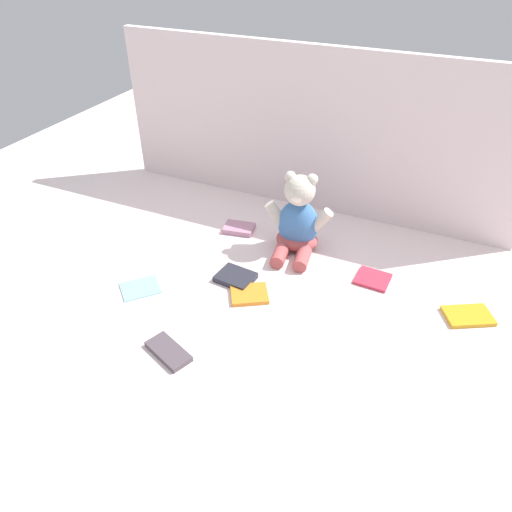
# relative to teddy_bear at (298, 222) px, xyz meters

# --- Properties ---
(ground_plane) EXTENTS (3.20, 3.20, 0.00)m
(ground_plane) POSITION_rel_teddy_bear_xyz_m (-0.08, -0.13, -0.11)
(ground_plane) COLOR silver
(backdrop_drape) EXTENTS (1.57, 0.03, 0.62)m
(backdrop_drape) POSITION_rel_teddy_bear_xyz_m (-0.08, 0.31, 0.20)
(backdrop_drape) COLOR silver
(backdrop_drape) RESTS_ON ground_plane
(teddy_bear) EXTENTS (0.24, 0.23, 0.29)m
(teddy_bear) POSITION_rel_teddy_bear_xyz_m (0.00, 0.00, 0.00)
(teddy_bear) COLOR #3F72B2
(teddy_bear) RESTS_ON ground_plane
(book_case_0) EXTENTS (0.15, 0.11, 0.02)m
(book_case_0) POSITION_rel_teddy_bear_xyz_m (-0.14, -0.62, -0.10)
(book_case_0) COLOR #4C4249
(book_case_0) RESTS_ON ground_plane
(book_case_1) EXTENTS (0.12, 0.10, 0.02)m
(book_case_1) POSITION_rel_teddy_bear_xyz_m (-0.24, 0.02, -0.10)
(book_case_1) COLOR #AB758F
(book_case_1) RESTS_ON ground_plane
(book_case_2) EXTENTS (0.13, 0.11, 0.02)m
(book_case_2) POSITION_rel_teddy_bear_xyz_m (-0.12, -0.25, -0.10)
(book_case_2) COLOR #252630
(book_case_2) RESTS_ON ground_plane
(book_case_3) EXTENTS (0.16, 0.14, 0.01)m
(book_case_3) POSITION_rel_teddy_bear_xyz_m (0.59, -0.13, -0.10)
(book_case_3) COLOR orange
(book_case_3) RESTS_ON ground_plane
(book_case_4) EXTENTS (0.15, 0.14, 0.01)m
(book_case_4) POSITION_rel_teddy_bear_xyz_m (-0.04, -0.31, -0.10)
(book_case_4) COLOR orange
(book_case_4) RESTS_ON ground_plane
(book_case_5) EXTENTS (0.11, 0.10, 0.01)m
(book_case_5) POSITION_rel_teddy_bear_xyz_m (0.29, -0.07, -0.10)
(book_case_5) COLOR #C12B41
(book_case_5) RESTS_ON ground_plane
(book_case_6) EXTENTS (0.15, 0.15, 0.01)m
(book_case_6) POSITION_rel_teddy_bear_xyz_m (-0.38, -0.42, -0.10)
(book_case_6) COLOR #83B4DD
(book_case_6) RESTS_ON ground_plane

